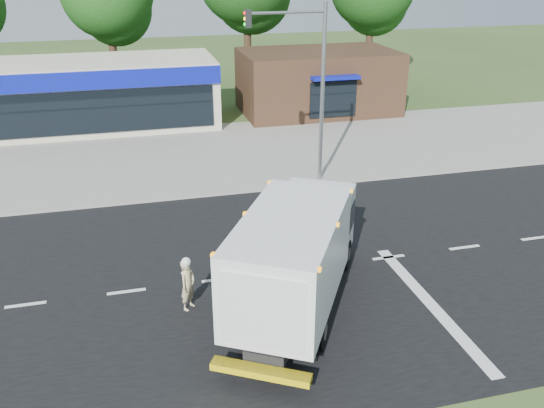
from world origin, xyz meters
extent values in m
plane|color=#385123|center=(0.00, 0.00, 0.00)|extent=(120.00, 120.00, 0.00)
cube|color=black|center=(0.00, 0.00, 0.00)|extent=(60.00, 14.00, 0.02)
cube|color=gray|center=(0.00, 8.20, 0.06)|extent=(60.00, 2.40, 0.12)
cube|color=gray|center=(0.00, 14.00, 0.01)|extent=(60.00, 9.00, 0.02)
cube|color=silver|center=(-9.00, 0.00, 0.02)|extent=(1.20, 0.15, 0.01)
cube|color=silver|center=(-6.00, 0.00, 0.02)|extent=(1.20, 0.15, 0.01)
cube|color=silver|center=(-3.00, 0.00, 0.02)|extent=(1.20, 0.15, 0.01)
cube|color=silver|center=(0.00, 0.00, 0.02)|extent=(1.20, 0.15, 0.01)
cube|color=silver|center=(3.00, 0.00, 0.02)|extent=(1.20, 0.15, 0.01)
cube|color=silver|center=(6.00, 0.00, 0.02)|extent=(1.20, 0.15, 0.01)
cube|color=silver|center=(9.00, 0.00, 0.02)|extent=(1.20, 0.15, 0.01)
cube|color=silver|center=(3.00, -3.00, 0.02)|extent=(0.40, 7.00, 0.01)
cube|color=black|center=(-1.49, -2.96, 0.73)|extent=(3.51, 5.02, 0.36)
cube|color=silver|center=(0.36, 0.23, 1.61)|extent=(2.98, 2.92, 2.19)
cube|color=black|center=(0.86, 1.09, 1.82)|extent=(1.79, 1.13, 0.94)
cube|color=white|center=(-1.49, -2.96, 2.19)|extent=(4.77, 5.76, 2.45)
cube|color=silver|center=(-2.81, -5.23, 2.13)|extent=(1.83, 1.10, 1.98)
cube|color=yellow|center=(-2.90, -5.40, 0.57)|extent=(2.34, 1.57, 0.19)
cube|color=orange|center=(-1.49, -2.96, 3.38)|extent=(4.71, 5.60, 0.08)
cylinder|color=black|center=(-0.47, 0.77, 0.50)|extent=(0.77, 1.02, 1.00)
cylinder|color=black|center=(1.24, -0.22, 0.50)|extent=(0.77, 1.02, 1.00)
cylinder|color=black|center=(-2.76, -3.07, 0.50)|extent=(0.77, 1.02, 1.00)
cylinder|color=black|center=(-0.96, -4.12, 0.50)|extent=(0.77, 1.02, 1.00)
imported|color=#CCB988|center=(-4.18, -1.38, 0.81)|extent=(0.68, 0.70, 1.62)
sphere|color=white|center=(-4.18, -1.38, 1.59)|extent=(0.28, 0.28, 0.28)
cube|color=#BFB89F|center=(-9.00, 20.00, 2.00)|extent=(18.00, 6.00, 4.00)
cube|color=#0A149A|center=(-9.00, 16.95, 3.40)|extent=(18.00, 0.30, 1.00)
cube|color=black|center=(-9.00, 16.95, 1.60)|extent=(17.00, 0.12, 2.40)
cube|color=#382316|center=(7.00, 20.00, 2.00)|extent=(10.00, 6.00, 4.00)
cube|color=#0A149A|center=(7.00, 16.90, 2.90)|extent=(3.00, 1.20, 0.20)
cube|color=black|center=(7.00, 16.95, 1.50)|extent=(3.00, 0.12, 2.20)
cylinder|color=gray|center=(3.00, 7.60, 4.00)|extent=(0.18, 0.18, 8.00)
cylinder|color=gray|center=(1.30, 7.60, 7.60)|extent=(3.40, 0.12, 0.12)
cube|color=black|center=(-0.30, 7.60, 7.40)|extent=(0.25, 0.25, 0.70)
cylinder|color=#332114|center=(-6.00, 28.00, 3.43)|extent=(0.56, 0.56, 6.86)
sphere|color=#1C4513|center=(-5.50, 28.50, 6.08)|extent=(5.10, 5.10, 5.10)
cylinder|color=#332114|center=(4.00, 28.00, 3.92)|extent=(0.56, 0.56, 7.84)
cylinder|color=#332114|center=(14.00, 28.00, 3.50)|extent=(0.56, 0.56, 7.00)
sphere|color=#1C4513|center=(14.50, 28.50, 6.20)|extent=(5.20, 5.20, 5.20)
camera|label=1|loc=(-5.38, -16.21, 9.88)|focal=38.00mm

